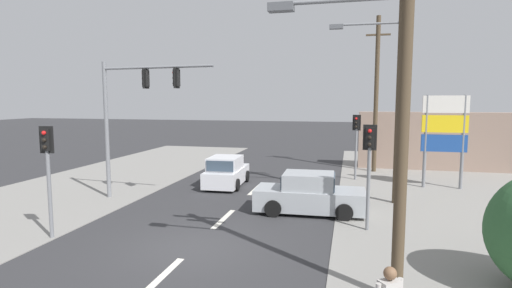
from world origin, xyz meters
The scene contains 17 objects.
ground_plane centered at (0.00, 0.00, 0.00)m, with size 140.00×140.00×0.00m, color #303033.
lane_dash_near centered at (0.00, -2.00, 0.00)m, with size 0.20×2.40×0.01m, color silver.
lane_dash_mid centered at (0.00, 3.00, 0.00)m, with size 0.20×2.40×0.01m, color silver.
lane_dash_far centered at (0.00, 8.00, 0.00)m, with size 0.20×2.40×0.01m, color silver.
kerb_right_verge centered at (9.00, 2.00, 0.01)m, with size 10.00×44.00×0.02m, color gray.
kerb_left_verge centered at (-8.50, 4.00, 0.01)m, with size 8.00×40.00×0.02m, color gray.
utility_pole_foreground_right centered at (5.38, -1.85, 4.82)m, with size 3.78×0.32×8.93m.
utility_pole_midground_right centered at (6.25, 6.80, 5.55)m, with size 3.78×0.30×10.36m.
utility_pole_background_right centered at (5.92, 14.38, 4.87)m, with size 1.80×0.26×9.26m.
traffic_signal_mast centered at (-4.72, 4.82, 4.15)m, with size 5.27×0.62×6.00m.
pedestal_signal_right_kerb centered at (5.09, 2.86, 2.42)m, with size 0.44×0.30×3.56m.
pedestal_signal_left_kerb centered at (-4.65, -0.22, 2.42)m, with size 0.44×0.30×3.56m.
pedestal_signal_far_median centered at (4.79, 11.53, 2.42)m, with size 0.43×0.31×3.56m.
shopping_plaza_sign centered at (8.93, 10.36, 2.98)m, with size 2.10×0.16×4.60m.
shopfront_wall_far centered at (11.00, 16.00, 1.80)m, with size 12.00×1.00×3.60m, color gray.
sedan_oncoming_mid centered at (2.99, 4.56, 0.70)m, with size 4.28×1.98×1.56m.
hatchback_oncoming_near centered at (-1.62, 8.45, 0.70)m, with size 1.90×3.70×1.53m.
Camera 1 is at (4.46, -10.62, 4.37)m, focal length 28.00 mm.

